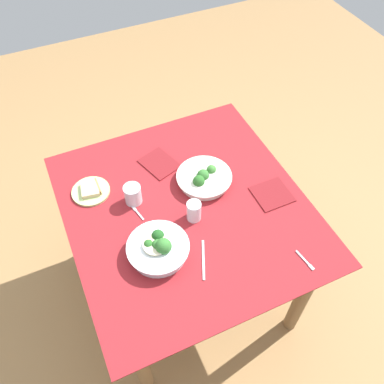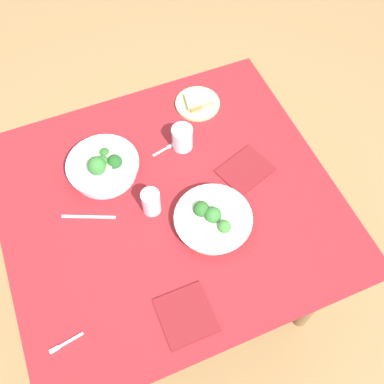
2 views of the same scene
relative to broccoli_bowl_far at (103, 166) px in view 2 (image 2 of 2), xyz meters
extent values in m
plane|color=#9E7547|center=(0.17, -0.20, -0.81)|extent=(6.00, 6.00, 0.00)
cube|color=maroon|center=(0.17, -0.20, -0.04)|extent=(1.16, 1.07, 0.01)
cube|color=brown|center=(0.17, -0.20, -0.06)|extent=(1.12, 1.04, 0.02)
cylinder|color=brown|center=(0.64, -0.63, -0.44)|extent=(0.07, 0.07, 0.74)
cylinder|color=brown|center=(-0.29, 0.22, -0.44)|extent=(0.07, 0.07, 0.74)
cylinder|color=brown|center=(0.64, 0.22, -0.44)|extent=(0.07, 0.07, 0.74)
cylinder|color=white|center=(0.00, 0.00, -0.01)|extent=(0.23, 0.23, 0.05)
cylinder|color=white|center=(0.00, 0.00, 0.02)|extent=(0.26, 0.26, 0.01)
sphere|color=#286023|center=(0.00, 0.00, 0.03)|extent=(0.04, 0.04, 0.04)
sphere|color=#1E511E|center=(0.04, -0.02, 0.03)|extent=(0.05, 0.05, 0.05)
sphere|color=#33702D|center=(0.00, 0.00, 0.02)|extent=(0.05, 0.05, 0.05)
sphere|color=#33702D|center=(-0.02, -0.02, 0.04)|extent=(0.07, 0.07, 0.07)
sphere|color=#286023|center=(0.02, 0.03, 0.02)|extent=(0.04, 0.04, 0.04)
cylinder|color=beige|center=(0.00, 0.01, 0.03)|extent=(0.10, 0.10, 0.01)
cylinder|color=silver|center=(0.28, -0.34, -0.02)|extent=(0.24, 0.24, 0.04)
cylinder|color=silver|center=(0.28, -0.34, 0.00)|extent=(0.27, 0.27, 0.01)
sphere|color=#286023|center=(0.25, -0.30, 0.01)|extent=(0.06, 0.06, 0.06)
sphere|color=#3D7A33|center=(0.30, -0.39, 0.01)|extent=(0.05, 0.05, 0.05)
sphere|color=#33702D|center=(0.28, -0.34, 0.01)|extent=(0.04, 0.04, 0.04)
sphere|color=#33702D|center=(0.28, -0.34, 0.01)|extent=(0.06, 0.06, 0.06)
cylinder|color=#B7D684|center=(0.44, 0.17, -0.03)|extent=(0.18, 0.18, 0.01)
cube|color=#CCB284|center=(0.44, 0.17, -0.02)|extent=(0.11, 0.10, 0.02)
cube|color=#9E703D|center=(0.44, 0.13, -0.02)|extent=(0.09, 0.01, 0.02)
cylinder|color=silver|center=(0.11, -0.21, 0.01)|extent=(0.07, 0.07, 0.10)
cylinder|color=silver|center=(0.31, 0.00, 0.01)|extent=(0.08, 0.08, 0.10)
cube|color=#B7B7BC|center=(-0.27, -0.54, -0.04)|extent=(0.08, 0.02, 0.00)
cube|color=#B7B7BC|center=(-0.32, -0.55, -0.04)|extent=(0.03, 0.02, 0.00)
cube|color=#B7B7BC|center=(0.22, 0.01, -0.04)|extent=(0.07, 0.02, 0.00)
cube|color=#B7B7BC|center=(0.27, 0.02, -0.04)|extent=(0.03, 0.02, 0.00)
cube|color=#B7B7BC|center=(-0.11, -0.16, -0.04)|extent=(0.18, 0.09, 0.00)
cube|color=maroon|center=(0.48, -0.19, -0.04)|extent=(0.22, 0.19, 0.01)
cube|color=maroon|center=(0.08, -0.60, -0.04)|extent=(0.16, 0.17, 0.01)
camera|label=1|loc=(-0.86, 0.23, 1.45)|focal=37.92mm
camera|label=2|loc=(-0.05, -0.95, 1.33)|focal=41.73mm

